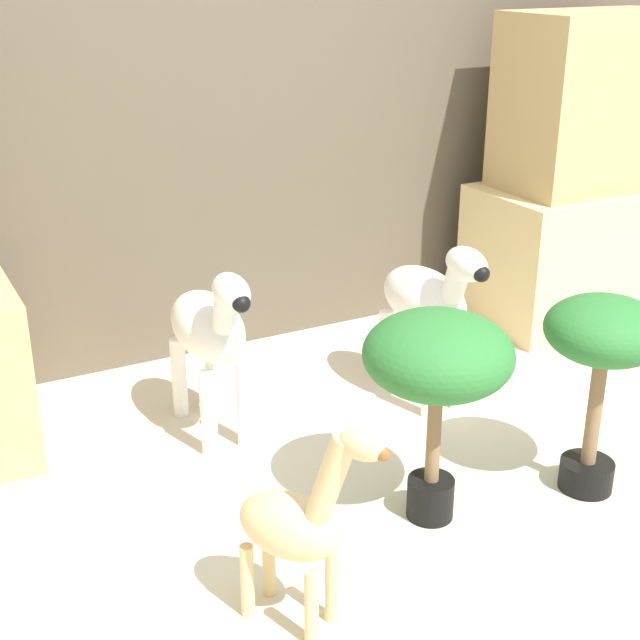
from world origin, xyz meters
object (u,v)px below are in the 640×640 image
object	(u,v)px
potted_palm_front	(438,364)
zebra_left	(211,331)
potted_palm_back	(603,346)
zebra_right	(429,303)
giraffe_figurine	(297,523)

from	to	relation	value
potted_palm_front	zebra_left	bearing A→B (deg)	116.38
potted_palm_front	potted_palm_back	distance (m)	0.49
zebra_right	potted_palm_back	xyz separation A→B (m)	(0.10, -0.70, 0.09)
zebra_left	potted_palm_front	xyz separation A→B (m)	(0.36, -0.72, 0.11)
zebra_right	giraffe_figurine	bearing A→B (deg)	-138.20
potted_palm_front	giraffe_figurine	bearing A→B (deg)	-158.14
zebra_right	potted_palm_front	distance (m)	0.72
zebra_right	giraffe_figurine	xyz separation A→B (m)	(-0.90, -0.81, -0.09)
giraffe_figurine	potted_palm_back	distance (m)	1.02
potted_palm_front	potted_palm_back	world-z (taller)	potted_palm_front
potted_palm_back	giraffe_figurine	bearing A→B (deg)	-173.75
zebra_right	potted_palm_front	size ratio (longest dim) A/B	1.01
giraffe_figurine	potted_palm_front	size ratio (longest dim) A/B	0.92
potted_palm_front	zebra_right	bearing A→B (deg)	57.12
zebra_left	potted_palm_front	distance (m)	0.81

